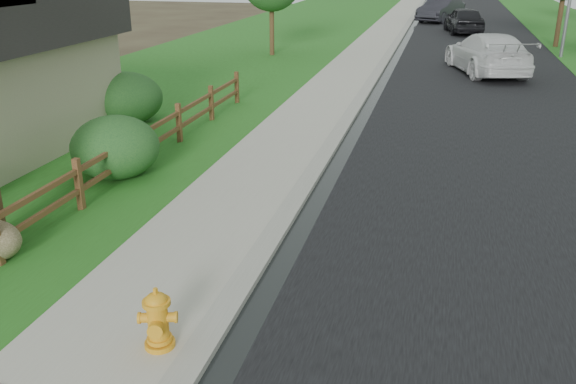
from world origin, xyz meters
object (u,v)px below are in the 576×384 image
(ranch_fence, at_px, (110,163))
(white_suv, at_px, (487,53))
(fire_hydrant, at_px, (158,320))
(dark_car_mid, at_px, (464,20))

(ranch_fence, xyz_separation_m, white_suv, (8.47, 16.42, 0.25))
(fire_hydrant, xyz_separation_m, dark_car_mid, (4.26, 36.05, 0.37))
(fire_hydrant, height_order, dark_car_mid, dark_car_mid)
(white_suv, bearing_deg, dark_car_mid, -102.63)
(ranch_fence, relative_size, white_suv, 2.91)
(white_suv, bearing_deg, fire_hydrant, 61.58)
(white_suv, bearing_deg, ranch_fence, 47.32)
(fire_hydrant, relative_size, white_suv, 0.14)
(white_suv, xyz_separation_m, dark_car_mid, (-0.71, 14.56, -0.01))
(ranch_fence, height_order, dark_car_mid, dark_car_mid)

